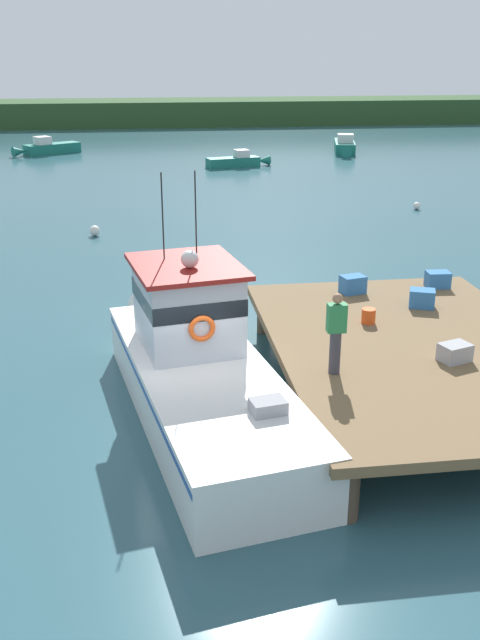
{
  "coord_description": "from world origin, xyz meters",
  "views": [
    {
      "loc": [
        -0.8,
        -13.41,
        7.08
      ],
      "look_at": [
        1.2,
        1.43,
        1.4
      ],
      "focal_mm": 39.97,
      "sensor_mm": 36.0,
      "label": 1
    }
  ],
  "objects_px": {
    "crate_stack_near_edge": "(455,352)",
    "crate_single_by_cleat": "(353,284)",
    "crate_stack_mid_dock": "(438,279)",
    "moored_boat_outer_mooring": "(345,146)",
    "moored_boat_far_left": "(237,161)",
    "main_fishing_boat": "(197,365)",
    "mooring_buoy_inshore": "(95,231)",
    "moored_boat_off_the_point": "(48,148)",
    "deckhand_by_the_boat": "(336,332)",
    "bait_bucket": "(369,316)",
    "mooring_buoy_outer": "(417,206)",
    "crate_single_far": "(422,298)"
  },
  "relations": [
    {
      "from": "deckhand_by_the_boat",
      "to": "mooring_buoy_inshore",
      "type": "relative_size",
      "value": 3.83
    },
    {
      "from": "main_fishing_boat",
      "to": "moored_boat_far_left",
      "type": "xyz_separation_m",
      "value": [
        5.18,
        32.94,
        -0.63
      ]
    },
    {
      "from": "moored_boat_off_the_point",
      "to": "moored_boat_outer_mooring",
      "type": "bearing_deg",
      "value": -6.03
    },
    {
      "from": "crate_stack_near_edge",
      "to": "moored_boat_off_the_point",
      "type": "bearing_deg",
      "value": 107.15
    },
    {
      "from": "bait_bucket",
      "to": "deckhand_by_the_boat",
      "type": "bearing_deg",
      "value": -120.2
    },
    {
      "from": "bait_bucket",
      "to": "main_fishing_boat",
      "type": "bearing_deg",
      "value": -161.17
    },
    {
      "from": "crate_single_by_cleat",
      "to": "moored_boat_outer_mooring",
      "type": "relative_size",
      "value": 0.11
    },
    {
      "from": "crate_stack_mid_dock",
      "to": "mooring_buoy_outer",
      "type": "xyz_separation_m",
      "value": [
        5.22,
        14.97,
        -1.24
      ]
    },
    {
      "from": "moored_boat_off_the_point",
      "to": "mooring_buoy_inshore",
      "type": "xyz_separation_m",
      "value": [
        4.74,
        -25.31,
        -0.23
      ]
    },
    {
      "from": "crate_stack_mid_dock",
      "to": "moored_boat_off_the_point",
      "type": "distance_m",
      "value": 39.8
    },
    {
      "from": "main_fishing_boat",
      "to": "crate_stack_mid_dock",
      "type": "distance_m",
      "value": 7.66
    },
    {
      "from": "crate_stack_mid_dock",
      "to": "mooring_buoy_inshore",
      "type": "relative_size",
      "value": 1.41
    },
    {
      "from": "crate_single_far",
      "to": "bait_bucket",
      "type": "distance_m",
      "value": 1.84
    },
    {
      "from": "mooring_buoy_outer",
      "to": "moored_boat_far_left",
      "type": "bearing_deg",
      "value": 115.28
    },
    {
      "from": "moored_boat_outer_mooring",
      "to": "mooring_buoy_inshore",
      "type": "relative_size",
      "value": 13.19
    },
    {
      "from": "crate_stack_mid_dock",
      "to": "moored_boat_outer_mooring",
      "type": "distance_m",
      "value": 35.56
    },
    {
      "from": "main_fishing_boat",
      "to": "crate_stack_near_edge",
      "type": "relative_size",
      "value": 16.61
    },
    {
      "from": "bait_bucket",
      "to": "moored_boat_off_the_point",
      "type": "height_order",
      "value": "bait_bucket"
    },
    {
      "from": "crate_stack_near_edge",
      "to": "bait_bucket",
      "type": "relative_size",
      "value": 1.76
    },
    {
      "from": "deckhand_by_the_boat",
      "to": "moored_boat_far_left",
      "type": "distance_m",
      "value": 34.23
    },
    {
      "from": "crate_single_by_cleat",
      "to": "moored_boat_far_left",
      "type": "distance_m",
      "value": 29.42
    },
    {
      "from": "main_fishing_boat",
      "to": "moored_boat_far_left",
      "type": "distance_m",
      "value": 33.35
    },
    {
      "from": "deckhand_by_the_boat",
      "to": "crate_stack_mid_dock",
      "type": "bearing_deg",
      "value": 49.95
    },
    {
      "from": "bait_bucket",
      "to": "moored_boat_far_left",
      "type": "distance_m",
      "value": 31.59
    },
    {
      "from": "crate_stack_near_edge",
      "to": "moored_boat_off_the_point",
      "type": "xyz_separation_m",
      "value": [
        -12.87,
        41.72,
        -0.94
      ]
    },
    {
      "from": "crate_single_by_cleat",
      "to": "moored_boat_off_the_point",
      "type": "bearing_deg",
      "value": 107.91
    },
    {
      "from": "deckhand_by_the_boat",
      "to": "mooring_buoy_inshore",
      "type": "xyz_separation_m",
      "value": [
        -5.58,
        16.64,
        -1.85
      ]
    },
    {
      "from": "crate_single_far",
      "to": "mooring_buoy_outer",
      "type": "bearing_deg",
      "value": 69.27
    },
    {
      "from": "crate_stack_near_edge",
      "to": "moored_boat_far_left",
      "type": "bearing_deg",
      "value": 89.96
    },
    {
      "from": "main_fishing_boat",
      "to": "mooring_buoy_inshore",
      "type": "height_order",
      "value": "main_fishing_boat"
    },
    {
      "from": "crate_single_by_cleat",
      "to": "crate_stack_near_edge",
      "type": "xyz_separation_m",
      "value": [
        0.83,
        -4.47,
        -0.05
      ]
    },
    {
      "from": "crate_single_far",
      "to": "crate_stack_mid_dock",
      "type": "bearing_deg",
      "value": 55.48
    },
    {
      "from": "main_fishing_boat",
      "to": "crate_stack_near_edge",
      "type": "distance_m",
      "value": 5.25
    },
    {
      "from": "bait_bucket",
      "to": "crate_single_far",
      "type": "bearing_deg",
      "value": 28.57
    },
    {
      "from": "crate_stack_near_edge",
      "to": "moored_boat_outer_mooring",
      "type": "relative_size",
      "value": 0.11
    },
    {
      "from": "crate_stack_near_edge",
      "to": "crate_single_by_cleat",
      "type": "bearing_deg",
      "value": 100.55
    },
    {
      "from": "crate_single_far",
      "to": "bait_bucket",
      "type": "relative_size",
      "value": 1.76
    },
    {
      "from": "main_fishing_boat",
      "to": "crate_stack_mid_dock",
      "type": "relative_size",
      "value": 16.61
    },
    {
      "from": "crate_stack_mid_dock",
      "to": "moored_boat_outer_mooring",
      "type": "bearing_deg",
      "value": 78.32
    },
    {
      "from": "bait_bucket",
      "to": "mooring_buoy_inshore",
      "type": "relative_size",
      "value": 0.8
    },
    {
      "from": "bait_bucket",
      "to": "crate_stack_mid_dock",
      "type": "bearing_deg",
      "value": 41.69
    },
    {
      "from": "crate_single_by_cleat",
      "to": "bait_bucket",
      "type": "xyz_separation_m",
      "value": [
        -0.25,
        -2.17,
        -0.06
      ]
    },
    {
      "from": "moored_boat_far_left",
      "to": "moored_boat_off_the_point",
      "type": "bearing_deg",
      "value": 148.62
    },
    {
      "from": "moored_boat_far_left",
      "to": "mooring_buoy_outer",
      "type": "bearing_deg",
      "value": -64.72
    },
    {
      "from": "crate_stack_near_edge",
      "to": "bait_bucket",
      "type": "bearing_deg",
      "value": 115.15
    },
    {
      "from": "crate_single_by_cleat",
      "to": "crate_stack_near_edge",
      "type": "relative_size",
      "value": 1.0
    },
    {
      "from": "crate_single_far",
      "to": "mooring_buoy_inshore",
      "type": "bearing_deg",
      "value": 123.25
    },
    {
      "from": "main_fishing_boat",
      "to": "bait_bucket",
      "type": "height_order",
      "value": "main_fishing_boat"
    },
    {
      "from": "crate_stack_mid_dock",
      "to": "moored_boat_outer_mooring",
      "type": "xyz_separation_m",
      "value": [
        7.19,
        34.81,
        -0.93
      ]
    },
    {
      "from": "deckhand_by_the_boat",
      "to": "moored_boat_far_left",
      "type": "xyz_separation_m",
      "value": [
        2.58,
        34.09,
        -1.69
      ]
    }
  ]
}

